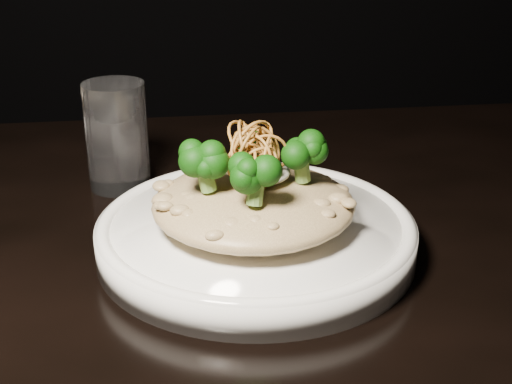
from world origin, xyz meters
TOP-DOWN VIEW (x-y plane):
  - table at (0.00, 0.00)m, footprint 1.10×0.80m
  - plate at (0.02, 0.01)m, footprint 0.27×0.27m
  - risotto at (0.02, 0.01)m, footprint 0.17×0.17m
  - broccoli at (0.01, 0.01)m, footprint 0.12×0.12m
  - cheese at (0.02, 0.01)m, footprint 0.05×0.05m
  - shallots at (0.02, 0.01)m, footprint 0.05×0.05m
  - drinking_glass at (-0.10, 0.17)m, footprint 0.07×0.07m

SIDE VIEW (x-z plane):
  - table at x=0.00m, z-range 0.29..1.04m
  - plate at x=0.02m, z-range 0.75..0.78m
  - risotto at x=0.02m, z-range 0.78..0.81m
  - drinking_glass at x=-0.10m, z-range 0.75..0.86m
  - cheese at x=0.02m, z-range 0.81..0.83m
  - broccoli at x=0.01m, z-range 0.81..0.86m
  - shallots at x=0.02m, z-range 0.83..0.86m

